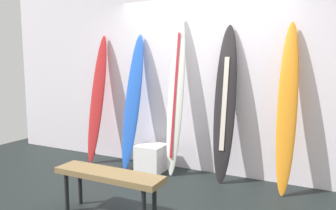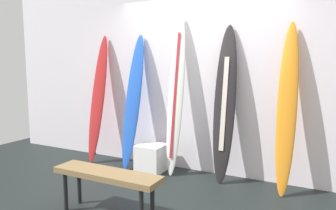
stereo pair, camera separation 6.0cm
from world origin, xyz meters
name	(u,v)px [view 2 (the right image)]	position (x,y,z in m)	size (l,w,h in m)	color
ground	(160,203)	(0.00, 0.00, -0.02)	(8.00, 8.00, 0.04)	black
wall_back	(202,75)	(0.00, 1.30, 1.40)	(7.20, 0.20, 2.80)	silver
surfboard_crimson	(98,99)	(-1.64, 0.95, 1.00)	(0.28, 0.49, 2.03)	#AE2223
surfboard_cobalt	(133,102)	(-0.96, 0.93, 1.00)	(0.29, 0.52, 2.02)	blue
surfboard_ivory	(176,96)	(-0.27, 0.97, 1.11)	(0.24, 0.43, 2.25)	silver
surfboard_charcoal	(225,104)	(0.44, 0.99, 1.04)	(0.30, 0.41, 2.08)	black
surfboard_sunset	(287,108)	(1.22, 0.94, 1.04)	(0.24, 0.46, 2.08)	orange
display_block_left	(152,158)	(-0.61, 0.88, 0.19)	(0.39, 0.39, 0.39)	white
bench	(107,177)	(-0.31, -0.55, 0.41)	(1.18, 0.29, 0.48)	olive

